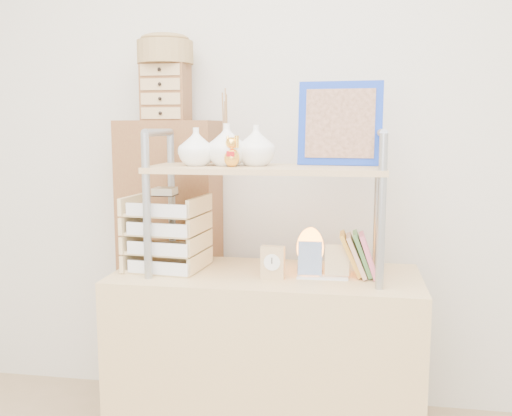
# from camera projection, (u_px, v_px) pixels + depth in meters

# --- Properties ---
(desk) EXTENTS (1.20, 0.50, 0.75)m
(desk) POSITION_uv_depth(u_px,v_px,m) (266.00, 364.00, 2.30)
(desk) COLOR tan
(desk) RESTS_ON ground
(cabinet) EXTENTS (0.46, 0.26, 1.35)m
(cabinet) POSITION_uv_depth(u_px,v_px,m) (171.00, 264.00, 2.70)
(cabinet) COLOR brown
(cabinet) RESTS_ON ground
(hutch) EXTENTS (0.90, 0.34, 0.75)m
(hutch) POSITION_uv_depth(u_px,v_px,m) (261.00, 161.00, 2.20)
(hutch) COLOR #9398A0
(hutch) RESTS_ON desk
(letter_tray) EXTENTS (0.30, 0.28, 0.33)m
(letter_tray) POSITION_uv_depth(u_px,v_px,m) (166.00, 237.00, 2.29)
(letter_tray) COLOR tan
(letter_tray) RESTS_ON desk
(salt_lamp) EXTENTS (0.12, 0.11, 0.18)m
(salt_lamp) POSITION_uv_depth(u_px,v_px,m) (310.00, 249.00, 2.27)
(salt_lamp) COLOR brown
(salt_lamp) RESTS_ON desk
(desk_clock) EXTENTS (0.09, 0.04, 0.13)m
(desk_clock) POSITION_uv_depth(u_px,v_px,m) (273.00, 263.00, 2.15)
(desk_clock) COLOR tan
(desk_clock) RESTS_ON desk
(postcard_stand) EXTENTS (0.20, 0.06, 0.14)m
(postcard_stand) POSITION_uv_depth(u_px,v_px,m) (323.00, 268.00, 2.17)
(postcard_stand) COLOR white
(postcard_stand) RESTS_ON desk
(drawer_chest) EXTENTS (0.20, 0.16, 0.25)m
(drawer_chest) POSITION_uv_depth(u_px,v_px,m) (166.00, 92.00, 2.57)
(drawer_chest) COLOR brown
(drawer_chest) RESTS_ON cabinet
(woven_basket) EXTENTS (0.25, 0.25, 0.10)m
(woven_basket) POSITION_uv_depth(u_px,v_px,m) (165.00, 53.00, 2.54)
(woven_basket) COLOR olive
(woven_basket) RESTS_ON drawer_chest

